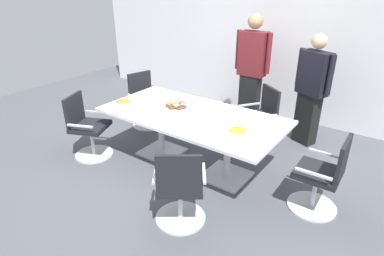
# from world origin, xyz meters

# --- Properties ---
(ground_plane) EXTENTS (10.00, 10.00, 0.01)m
(ground_plane) POSITION_xyz_m (0.00, 0.00, -0.01)
(ground_plane) COLOR #4C4F56
(back_wall) EXTENTS (8.00, 0.10, 2.80)m
(back_wall) POSITION_xyz_m (0.00, 2.40, 1.40)
(back_wall) COLOR white
(back_wall) RESTS_ON ground
(conference_table) EXTENTS (2.40, 1.20, 0.75)m
(conference_table) POSITION_xyz_m (0.00, 0.00, 0.63)
(conference_table) COLOR white
(conference_table) RESTS_ON ground
(office_chair_0) EXTENTS (0.75, 0.75, 0.91)m
(office_chair_0) POSITION_xyz_m (0.49, 1.05, 0.41)
(office_chair_0) COLOR silver
(office_chair_0) RESTS_ON ground
(office_chair_1) EXTENTS (0.66, 0.66, 0.91)m
(office_chair_1) POSITION_xyz_m (-1.42, 0.60, 0.41)
(office_chair_1) COLOR silver
(office_chair_1) RESTS_ON ground
(office_chair_2) EXTENTS (0.71, 0.71, 0.91)m
(office_chair_2) POSITION_xyz_m (-1.35, -0.67, 0.41)
(office_chair_2) COLOR silver
(office_chair_2) RESTS_ON ground
(office_chair_3) EXTENTS (0.75, 0.75, 0.91)m
(office_chair_3) POSITION_xyz_m (0.59, -1.03, 0.41)
(office_chair_3) COLOR silver
(office_chair_3) RESTS_ON ground
(office_chair_4) EXTENTS (0.55, 0.55, 0.91)m
(office_chair_4) POSITION_xyz_m (1.70, 0.03, 0.41)
(office_chair_4) COLOR silver
(office_chair_4) RESTS_ON ground
(person_standing_0) EXTENTS (0.61, 0.24, 1.87)m
(person_standing_0) POSITION_xyz_m (0.02, 1.65, 0.99)
(person_standing_0) COLOR black
(person_standing_0) RESTS_ON ground
(person_standing_1) EXTENTS (0.60, 0.37, 1.67)m
(person_standing_1) POSITION_xyz_m (1.04, 1.57, 0.87)
(person_standing_1) COLOR black
(person_standing_1) RESTS_ON ground
(snack_bowl_chips_orange) EXTENTS (0.23, 0.23, 0.08)m
(snack_bowl_chips_orange) POSITION_xyz_m (0.77, -0.19, 0.79)
(snack_bowl_chips_orange) COLOR beige
(snack_bowl_chips_orange) RESTS_ON conference_table
(snack_bowl_pretzels) EXTENTS (0.23, 0.23, 0.08)m
(snack_bowl_pretzels) POSITION_xyz_m (-0.95, -0.30, 0.79)
(snack_bowl_pretzels) COLOR white
(snack_bowl_pretzels) RESTS_ON conference_table
(donut_platter) EXTENTS (0.32, 0.32, 0.04)m
(donut_platter) POSITION_xyz_m (-0.31, 0.09, 0.77)
(donut_platter) COLOR white
(donut_platter) RESTS_ON conference_table
(plate_stack) EXTENTS (0.24, 0.24, 0.04)m
(plate_stack) POSITION_xyz_m (0.14, -0.41, 0.77)
(plate_stack) COLOR white
(plate_stack) RESTS_ON conference_table
(napkin_pile) EXTENTS (0.15, 0.15, 0.06)m
(napkin_pile) POSITION_xyz_m (0.22, 0.08, 0.78)
(napkin_pile) COLOR white
(napkin_pile) RESTS_ON conference_table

